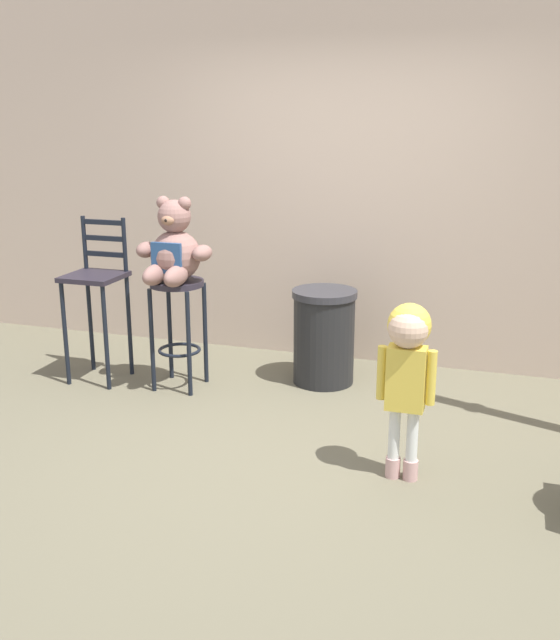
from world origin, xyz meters
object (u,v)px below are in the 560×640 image
object	(u,v)px
trash_bin	(324,336)
teddy_bear	(174,250)
bar_stool_with_teddy	(178,312)
bar_chair_empty	(97,287)
child_walking	(408,354)

from	to	relation	value
trash_bin	teddy_bear	bearing A→B (deg)	-155.60
bar_stool_with_teddy	bar_chair_empty	world-z (taller)	bar_chair_empty
bar_stool_with_teddy	trash_bin	xyz separation A→B (m)	(0.97, 0.41, -0.21)
teddy_bear	child_walking	size ratio (longest dim) A/B	0.60
bar_chair_empty	child_walking	bearing A→B (deg)	-20.12
teddy_bear	trash_bin	size ratio (longest dim) A/B	0.84
child_walking	bar_stool_with_teddy	bearing A→B (deg)	-83.38
bar_chair_empty	bar_stool_with_teddy	bearing A→B (deg)	1.68
child_walking	trash_bin	xyz separation A→B (m)	(-0.79, 1.30, -0.36)
bar_stool_with_teddy	bar_chair_empty	distance (m)	0.65
bar_stool_with_teddy	teddy_bear	world-z (taller)	teddy_bear
bar_stool_with_teddy	trash_bin	distance (m)	1.07
bar_stool_with_teddy	trash_bin	size ratio (longest dim) A/B	1.13
teddy_bear	bar_chair_empty	world-z (taller)	teddy_bear
child_walking	bar_chair_empty	bearing A→B (deg)	-76.48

